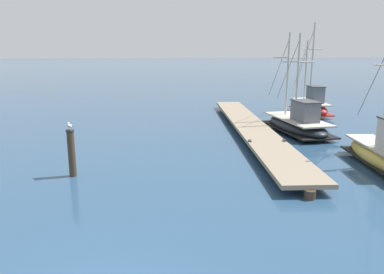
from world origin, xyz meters
TOP-DOWN VIEW (x-y plane):
  - floating_dock at (6.92, 14.25)m, footprint 3.46×19.09m
  - fishing_boat_0 at (12.89, 19.62)m, footprint 1.72×5.91m
  - fishing_boat_1 at (9.47, 13.86)m, footprint 2.52×6.67m
  - mooring_piling at (-1.62, 8.07)m, footprint 0.30×0.30m
  - perched_seagull at (-1.62, 8.07)m, footprint 0.26×0.35m

SIDE VIEW (x-z plane):
  - floating_dock at x=6.92m, z-range 0.10..0.63m
  - fishing_boat_1 at x=9.47m, z-range -2.17..3.31m
  - fishing_boat_0 at x=12.89m, z-range -2.51..3.85m
  - mooring_piling at x=-1.62m, z-range 0.04..1.78m
  - perched_seagull at x=-1.62m, z-range 1.76..2.03m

